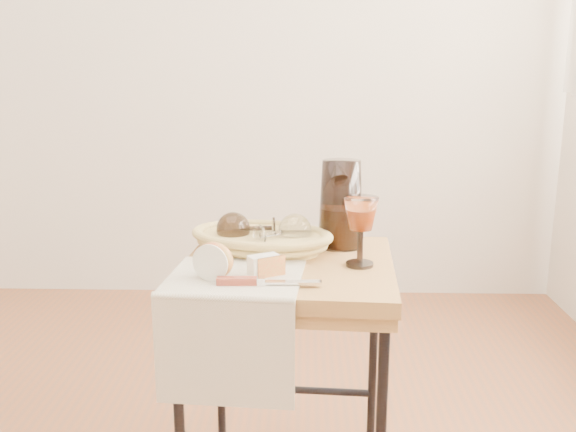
# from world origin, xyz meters

# --- Properties ---
(wall_back) EXTENTS (3.60, 0.00, 2.70)m
(wall_back) POSITION_xyz_m (0.00, 1.80, 1.35)
(wall_back) COLOR beige
(wall_back) RESTS_ON ground
(side_table) EXTENTS (0.54, 0.54, 0.65)m
(side_table) POSITION_xyz_m (0.54, 0.25, 0.32)
(side_table) COLOR brown
(side_table) RESTS_ON floor
(tea_towel) EXTENTS (0.32, 0.29, 0.01)m
(tea_towel) POSITION_xyz_m (0.43, 0.12, 0.65)
(tea_towel) COLOR silver
(tea_towel) RESTS_ON side_table
(bread_basket) EXTENTS (0.38, 0.31, 0.05)m
(bread_basket) POSITION_xyz_m (0.47, 0.34, 0.67)
(bread_basket) COLOR #AB8D46
(bread_basket) RESTS_ON side_table
(goblet_lying_a) EXTENTS (0.15, 0.11, 0.09)m
(goblet_lying_a) POSITION_xyz_m (0.44, 0.36, 0.70)
(goblet_lying_a) COLOR #37281F
(goblet_lying_a) RESTS_ON bread_basket
(goblet_lying_b) EXTENTS (0.16, 0.15, 0.09)m
(goblet_lying_b) POSITION_xyz_m (0.52, 0.32, 0.70)
(goblet_lying_b) COLOR white
(goblet_lying_b) RESTS_ON bread_basket
(pitcher) EXTENTS (0.21, 0.27, 0.27)m
(pitcher) POSITION_xyz_m (0.68, 0.39, 0.76)
(pitcher) COLOR black
(pitcher) RESTS_ON side_table
(wine_goblet) EXTENTS (0.10, 0.10, 0.17)m
(wine_goblet) POSITION_xyz_m (0.72, 0.22, 0.73)
(wine_goblet) COLOR white
(wine_goblet) RESTS_ON side_table
(apple_half) EXTENTS (0.10, 0.07, 0.08)m
(apple_half) POSITION_xyz_m (0.38, 0.11, 0.70)
(apple_half) COLOR red
(apple_half) RESTS_ON tea_towel
(apple_wedge) EXTENTS (0.08, 0.07, 0.05)m
(apple_wedge) POSITION_xyz_m (0.49, 0.13, 0.68)
(apple_wedge) COLOR white
(apple_wedge) RESTS_ON tea_towel
(table_knife) EXTENTS (0.22, 0.03, 0.02)m
(table_knife) POSITION_xyz_m (0.50, 0.07, 0.66)
(table_knife) COLOR silver
(table_knife) RESTS_ON tea_towel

